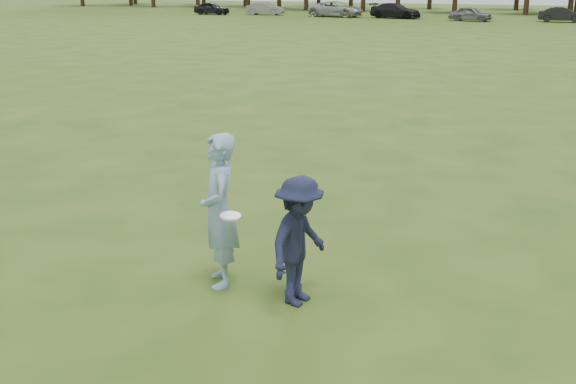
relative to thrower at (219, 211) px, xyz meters
name	(u,v)px	position (x,y,z in m)	size (l,w,h in m)	color
ground	(246,297)	(0.48, -0.25, -1.04)	(200.00, 200.00, 0.00)	#294A14
thrower	(219,211)	(0.00, 0.00, 0.00)	(0.76, 0.50, 2.09)	#81A4C8
defender	(299,241)	(1.18, -0.11, -0.20)	(1.09, 0.62, 1.68)	#181D35
car_a	(212,8)	(-32.83, 59.56, -0.38)	(1.58, 3.92, 1.34)	black
car_b	(265,9)	(-27.13, 61.10, -0.38)	(1.41, 4.04, 1.33)	slate
car_c	(336,9)	(-18.87, 60.59, -0.26)	(2.59, 5.62, 1.56)	#9F9FA3
car_d	(396,11)	(-12.61, 60.45, -0.31)	(2.06, 5.06, 1.47)	black
car_e	(470,14)	(-5.09, 58.79, -0.38)	(1.56, 3.88, 1.32)	slate
car_f	(562,15)	(2.82, 60.38, -0.37)	(1.42, 4.07, 1.34)	black
disc_in_play	(231,216)	(0.32, -0.30, 0.07)	(0.32, 0.32, 0.06)	white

